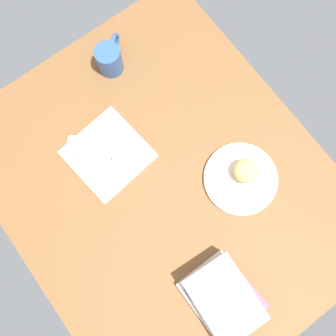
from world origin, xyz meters
TOP-DOWN VIEW (x-y plane):
  - dining_table at (0.00, 0.00)cm, footprint 110.00×90.00cm
  - round_plate at (-11.95, -19.03)cm, footprint 21.77×21.77cm
  - scone_pastry at (-11.12, -20.59)cm, footprint 7.49×7.26cm
  - square_plate at (17.43, 8.04)cm, footprint 23.57×23.57cm
  - sauce_cup at (13.32, 5.59)cm, footprint 5.38×5.38cm
  - breakfast_wrap at (20.71, 10.00)cm, footprint 13.60×14.53cm
  - book_stack at (-34.30, 5.88)cm, footprint 20.37×16.67cm
  - coffee_mug at (40.79, -9.40)cm, footprint 9.82×11.25cm

SIDE VIEW (x-z plane):
  - dining_table at x=0.00cm, z-range 0.00..4.00cm
  - round_plate at x=-11.95cm, z-range 4.00..5.40cm
  - square_plate at x=17.43cm, z-range 4.00..5.60cm
  - sauce_cup at x=13.32cm, z-range 5.69..8.24cm
  - scone_pastry at x=-11.12cm, z-range 5.40..11.23cm
  - breakfast_wrap at x=20.71cm, z-range 5.60..11.24cm
  - book_stack at x=-34.30cm, z-range 3.95..12.98cm
  - coffee_mug at x=40.79cm, z-range 4.10..13.60cm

